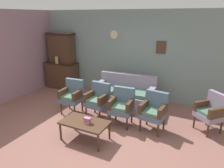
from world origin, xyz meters
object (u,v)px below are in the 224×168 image
object	(u,v)px
armchair_by_doorway	(72,95)
armchair_near_couch_end	(98,99)
coffee_table	(85,124)
book_stack_on_table	(87,120)
vase_on_cabinet	(57,60)
armchair_near_cabinet	(154,110)
wingback_chair_by_fireplace	(211,111)
armchair_row_middle	(122,105)
floral_couch	(125,95)
side_cabinet	(62,75)

from	to	relation	value
armchair_by_doorway	armchair_near_couch_end	world-z (taller)	same
coffee_table	book_stack_on_table	distance (m)	0.14
vase_on_cabinet	armchair_near_cabinet	xyz separation A→B (m)	(3.81, -1.24, -0.56)
wingback_chair_by_fireplace	coffee_table	size ratio (longest dim) A/B	0.90
armchair_near_couch_end	armchair_row_middle	world-z (taller)	same
book_stack_on_table	floral_couch	bearing A→B (deg)	89.74
armchair_by_doorway	floral_couch	bearing A→B (deg)	41.64
coffee_table	vase_on_cabinet	bearing A→B (deg)	139.10
armchair_near_cabinet	side_cabinet	bearing A→B (deg)	159.39
side_cabinet	armchair_row_middle	world-z (taller)	side_cabinet
floral_couch	armchair_by_doorway	world-z (taller)	same
armchair_by_doorway	armchair_near_couch_end	distance (m)	0.76
floral_couch	coffee_table	distance (m)	1.97
armchair_near_couch_end	coffee_table	distance (m)	1.08
armchair_near_cabinet	book_stack_on_table	world-z (taller)	armchair_near_cabinet
floral_couch	armchair_near_couch_end	distance (m)	1.02
wingback_chair_by_fireplace	coffee_table	world-z (taller)	wingback_chair_by_fireplace
armchair_by_doorway	coffee_table	bearing A→B (deg)	-43.03
coffee_table	book_stack_on_table	bearing A→B (deg)	-15.04
armchair_by_doorway	vase_on_cabinet	bearing A→B (deg)	140.57
armchair_near_cabinet	wingback_chair_by_fireplace	size ratio (longest dim) A/B	1.00
armchair_row_middle	book_stack_on_table	xyz separation A→B (m)	(-0.35, -0.98, -0.01)
vase_on_cabinet	wingback_chair_by_fireplace	xyz separation A→B (m)	(4.97, -0.71, -0.56)
book_stack_on_table	side_cabinet	bearing A→B (deg)	137.26
armchair_by_doorway	wingback_chair_by_fireplace	bearing A→B (deg)	10.00
armchair_near_cabinet	book_stack_on_table	size ratio (longest dim) A/B	5.90
armchair_row_middle	armchair_near_cabinet	xyz separation A→B (m)	(0.76, 0.07, 0.00)
armchair_by_doorway	wingback_chair_by_fireplace	world-z (taller)	same
armchair_by_doorway	armchair_near_cabinet	distance (m)	2.22
vase_on_cabinet	armchair_row_middle	distance (m)	3.37
armchair_near_cabinet	coffee_table	world-z (taller)	armchair_near_cabinet
side_cabinet	book_stack_on_table	distance (m)	3.65
vase_on_cabinet	side_cabinet	bearing A→B (deg)	81.89
side_cabinet	wingback_chair_by_fireplace	xyz separation A→B (m)	(4.95, -0.89, 0.03)
armchair_near_couch_end	armchair_near_cabinet	distance (m)	1.46
side_cabinet	book_stack_on_table	bearing A→B (deg)	-42.74
armchair_near_couch_end	armchair_row_middle	bearing A→B (deg)	-6.23
vase_on_cabinet	wingback_chair_by_fireplace	world-z (taller)	vase_on_cabinet
wingback_chair_by_fireplace	book_stack_on_table	size ratio (longest dim) A/B	5.90
armchair_row_middle	armchair_near_cabinet	bearing A→B (deg)	5.32
armchair_row_middle	book_stack_on_table	size ratio (longest dim) A/B	5.90
coffee_table	floral_couch	bearing A→B (deg)	87.29
floral_couch	armchair_by_doorway	xyz separation A→B (m)	(-1.13, -1.00, 0.17)
armchair_near_couch_end	floral_couch	bearing A→B (deg)	68.38
vase_on_cabinet	armchair_near_cabinet	bearing A→B (deg)	-18.03
side_cabinet	armchair_near_couch_end	bearing A→B (deg)	-31.40
side_cabinet	wingback_chair_by_fireplace	size ratio (longest dim) A/B	1.28
armchair_near_cabinet	book_stack_on_table	xyz separation A→B (m)	(-1.10, -1.05, -0.01)
vase_on_cabinet	armchair_near_couch_end	xyz separation A→B (m)	(2.34, -1.23, -0.56)
floral_couch	coffee_table	bearing A→B (deg)	-92.71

